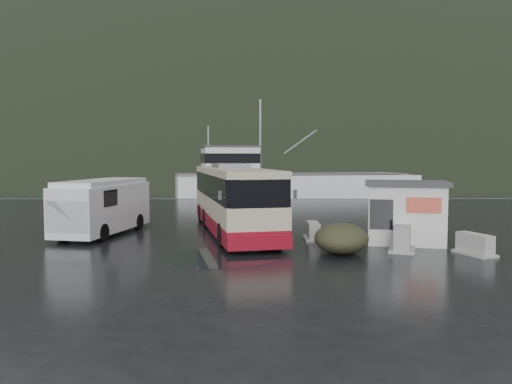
{
  "coord_description": "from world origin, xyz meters",
  "views": [
    {
      "loc": [
        0.97,
        -20.05,
        3.36
      ],
      "look_at": [
        1.03,
        3.72,
        1.7
      ],
      "focal_mm": 35.0,
      "sensor_mm": 36.0,
      "label": 1
    }
  ],
  "objects_px": {
    "fishing_trawler": "(290,193)",
    "jersey_barrier_c": "(474,255)",
    "white_van": "(104,234)",
    "waste_bin_right": "(247,247)",
    "dome_tent": "(341,253)",
    "waste_bin_left": "(248,245)",
    "jersey_barrier_b": "(402,250)",
    "jersey_barrier_a": "(313,239)",
    "coach_bus": "(234,232)",
    "ticket_kiosk": "(405,243)"
  },
  "relations": [
    {
      "from": "jersey_barrier_a",
      "to": "ticket_kiosk",
      "type": "bearing_deg",
      "value": -13.12
    },
    {
      "from": "waste_bin_right",
      "to": "jersey_barrier_c",
      "type": "bearing_deg",
      "value": -11.23
    },
    {
      "from": "white_van",
      "to": "dome_tent",
      "type": "distance_m",
      "value": 10.54
    },
    {
      "from": "waste_bin_left",
      "to": "jersey_barrier_b",
      "type": "bearing_deg",
      "value": -9.89
    },
    {
      "from": "white_van",
      "to": "jersey_barrier_b",
      "type": "relative_size",
      "value": 3.29
    },
    {
      "from": "jersey_barrier_b",
      "to": "fishing_trawler",
      "type": "xyz_separation_m",
      "value": [
        -2.0,
        28.86,
        0.0
      ]
    },
    {
      "from": "waste_bin_right",
      "to": "ticket_kiosk",
      "type": "relative_size",
      "value": 0.52
    },
    {
      "from": "waste_bin_right",
      "to": "ticket_kiosk",
      "type": "xyz_separation_m",
      "value": [
        6.21,
        0.81,
        0.0
      ]
    },
    {
      "from": "waste_bin_right",
      "to": "jersey_barrier_a",
      "type": "relative_size",
      "value": 1.14
    },
    {
      "from": "white_van",
      "to": "jersey_barrier_c",
      "type": "relative_size",
      "value": 3.94
    },
    {
      "from": "jersey_barrier_b",
      "to": "white_van",
      "type": "bearing_deg",
      "value": 162.65
    },
    {
      "from": "jersey_barrier_a",
      "to": "jersey_barrier_b",
      "type": "xyz_separation_m",
      "value": [
        2.96,
        -2.35,
        0.0
      ]
    },
    {
      "from": "coach_bus",
      "to": "ticket_kiosk",
      "type": "relative_size",
      "value": 3.52
    },
    {
      "from": "jersey_barrier_b",
      "to": "jersey_barrier_c",
      "type": "relative_size",
      "value": 1.2
    },
    {
      "from": "waste_bin_left",
      "to": "jersey_barrier_b",
      "type": "relative_size",
      "value": 0.9
    },
    {
      "from": "waste_bin_right",
      "to": "dome_tent",
      "type": "relative_size",
      "value": 0.61
    },
    {
      "from": "waste_bin_right",
      "to": "jersey_barrier_b",
      "type": "distance_m",
      "value": 5.7
    },
    {
      "from": "waste_bin_right",
      "to": "fishing_trawler",
      "type": "height_order",
      "value": "fishing_trawler"
    },
    {
      "from": "coach_bus",
      "to": "jersey_barrier_b",
      "type": "relative_size",
      "value": 6.26
    },
    {
      "from": "jersey_barrier_b",
      "to": "fishing_trawler",
      "type": "height_order",
      "value": "fishing_trawler"
    },
    {
      "from": "white_van",
      "to": "fishing_trawler",
      "type": "xyz_separation_m",
      "value": [
        9.95,
        25.13,
        0.0
      ]
    },
    {
      "from": "white_van",
      "to": "waste_bin_right",
      "type": "height_order",
      "value": "white_van"
    },
    {
      "from": "waste_bin_right",
      "to": "jersey_barrier_c",
      "type": "relative_size",
      "value": 1.1
    },
    {
      "from": "waste_bin_left",
      "to": "fishing_trawler",
      "type": "relative_size",
      "value": 0.06
    },
    {
      "from": "jersey_barrier_c",
      "to": "fishing_trawler",
      "type": "relative_size",
      "value": 0.06
    },
    {
      "from": "coach_bus",
      "to": "ticket_kiosk",
      "type": "bearing_deg",
      "value": -34.65
    },
    {
      "from": "dome_tent",
      "to": "fishing_trawler",
      "type": "relative_size",
      "value": 0.11
    },
    {
      "from": "coach_bus",
      "to": "waste_bin_left",
      "type": "height_order",
      "value": "coach_bus"
    },
    {
      "from": "white_van",
      "to": "jersey_barrier_a",
      "type": "height_order",
      "value": "white_van"
    },
    {
      "from": "jersey_barrier_c",
      "to": "jersey_barrier_a",
      "type": "bearing_deg",
      "value": 148.49
    },
    {
      "from": "waste_bin_right",
      "to": "jersey_barrier_a",
      "type": "bearing_deg",
      "value": 31.13
    },
    {
      "from": "ticket_kiosk",
      "to": "jersey_barrier_b",
      "type": "xyz_separation_m",
      "value": [
        -0.55,
        -1.53,
        0.0
      ]
    },
    {
      "from": "waste_bin_right",
      "to": "jersey_barrier_a",
      "type": "height_order",
      "value": "waste_bin_right"
    },
    {
      "from": "waste_bin_left",
      "to": "jersey_barrier_a",
      "type": "height_order",
      "value": "waste_bin_left"
    },
    {
      "from": "dome_tent",
      "to": "coach_bus",
      "type": "bearing_deg",
      "value": 129.19
    },
    {
      "from": "waste_bin_left",
      "to": "dome_tent",
      "type": "height_order",
      "value": "waste_bin_left"
    },
    {
      "from": "white_van",
      "to": "fishing_trawler",
      "type": "distance_m",
      "value": 27.03
    },
    {
      "from": "waste_bin_left",
      "to": "ticket_kiosk",
      "type": "height_order",
      "value": "ticket_kiosk"
    },
    {
      "from": "coach_bus",
      "to": "dome_tent",
      "type": "height_order",
      "value": "coach_bus"
    },
    {
      "from": "waste_bin_right",
      "to": "jersey_barrier_a",
      "type": "distance_m",
      "value": 3.14
    },
    {
      "from": "fishing_trawler",
      "to": "jersey_barrier_c",
      "type": "bearing_deg",
      "value": -92.95
    },
    {
      "from": "waste_bin_right",
      "to": "fishing_trawler",
      "type": "bearing_deg",
      "value": 82.61
    },
    {
      "from": "white_van",
      "to": "waste_bin_right",
      "type": "xyz_separation_m",
      "value": [
        6.3,
        -3.01,
        0.0
      ]
    },
    {
      "from": "ticket_kiosk",
      "to": "jersey_barrier_c",
      "type": "distance_m",
      "value": 2.92
    },
    {
      "from": "dome_tent",
      "to": "fishing_trawler",
      "type": "height_order",
      "value": "fishing_trawler"
    },
    {
      "from": "waste_bin_right",
      "to": "ticket_kiosk",
      "type": "height_order",
      "value": "ticket_kiosk"
    },
    {
      "from": "white_van",
      "to": "waste_bin_left",
      "type": "distance_m",
      "value": 6.91
    },
    {
      "from": "waste_bin_left",
      "to": "jersey_barrier_b",
      "type": "height_order",
      "value": "waste_bin_left"
    },
    {
      "from": "jersey_barrier_b",
      "to": "coach_bus",
      "type": "bearing_deg",
      "value": 145.05
    },
    {
      "from": "waste_bin_right",
      "to": "jersey_barrier_b",
      "type": "xyz_separation_m",
      "value": [
        5.66,
        -0.73,
        0.0
      ]
    }
  ]
}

